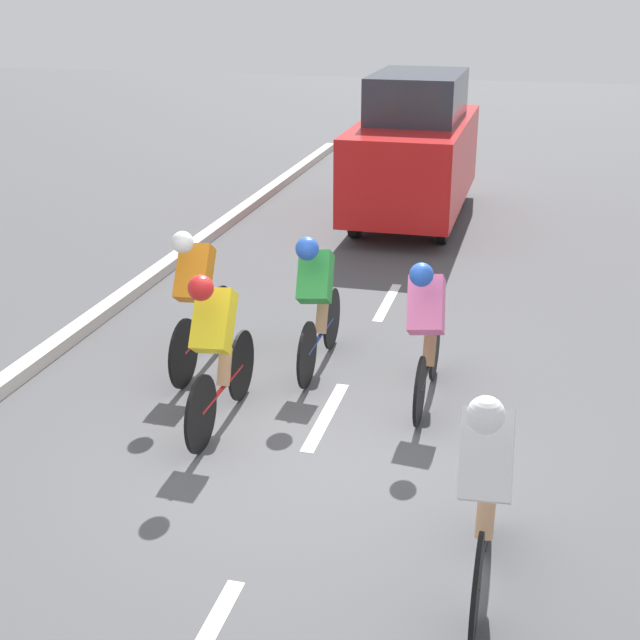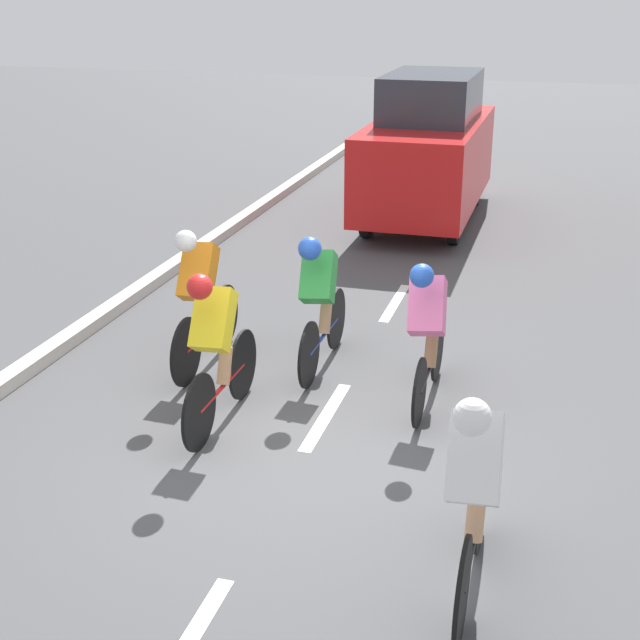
% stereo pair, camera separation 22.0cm
% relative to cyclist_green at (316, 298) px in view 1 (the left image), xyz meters
% --- Properties ---
extents(ground_plane, '(60.00, 60.00, 0.00)m').
position_rel_cyclist_green_xyz_m(ground_plane, '(-0.36, 1.67, -0.78)').
color(ground_plane, '#4C4C4F').
extents(lane_stripe_mid, '(0.12, 1.40, 0.01)m').
position_rel_cyclist_green_xyz_m(lane_stripe_mid, '(-0.36, 1.02, -0.78)').
color(lane_stripe_mid, white).
rests_on(lane_stripe_mid, ground).
extents(lane_stripe_far, '(0.12, 1.40, 0.01)m').
position_rel_cyclist_green_xyz_m(lane_stripe_far, '(-0.36, -2.18, -0.78)').
color(lane_stripe_far, white).
rests_on(lane_stripe_far, ground).
extents(curb, '(0.20, 26.66, 0.14)m').
position_rel_cyclist_green_xyz_m(curb, '(2.84, 1.02, -0.71)').
color(curb, beige).
rests_on(curb, ground).
extents(cyclist_green, '(0.37, 1.71, 1.48)m').
position_rel_cyclist_green_xyz_m(cyclist_green, '(0.00, 0.00, 0.00)').
color(cyclist_green, black).
rests_on(cyclist_green, ground).
extents(cyclist_orange, '(0.35, 1.73, 1.54)m').
position_rel_cyclist_green_xyz_m(cyclist_orange, '(1.17, 0.29, 0.01)').
color(cyclist_orange, black).
rests_on(cyclist_orange, ground).
extents(cyclist_white, '(0.35, 1.69, 1.55)m').
position_rel_cyclist_green_xyz_m(cyclist_white, '(-1.94, 3.24, 0.03)').
color(cyclist_white, black).
rests_on(cyclist_white, ground).
extents(cyclist_pink, '(0.38, 1.68, 1.47)m').
position_rel_cyclist_green_xyz_m(cyclist_pink, '(-1.19, 0.51, -0.01)').
color(cyclist_pink, black).
rests_on(cyclist_pink, ground).
extents(cyclist_yellow, '(0.35, 1.73, 1.51)m').
position_rel_cyclist_green_xyz_m(cyclist_yellow, '(0.53, 1.44, 0.01)').
color(cyclist_yellow, black).
rests_on(cyclist_yellow, ground).
extents(support_car, '(1.70, 4.22, 2.37)m').
position_rel_cyclist_green_xyz_m(support_car, '(-0.01, -6.36, 0.39)').
color(support_car, black).
rests_on(support_car, ground).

